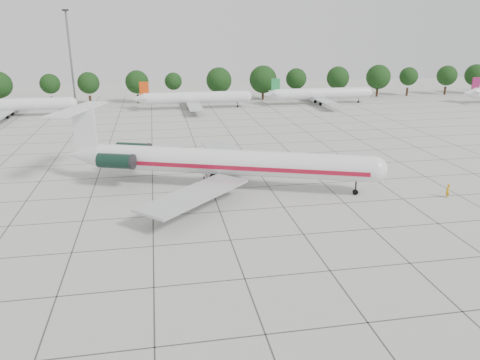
{
  "coord_description": "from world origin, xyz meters",
  "views": [
    {
      "loc": [
        -6.99,
        -52.04,
        21.6
      ],
      "look_at": [
        2.69,
        1.17,
        3.5
      ],
      "focal_mm": 35.0,
      "sensor_mm": 36.0,
      "label": 1
    }
  ],
  "objects_px": {
    "ground_crew": "(448,191)",
    "floodlight_mast": "(70,51)",
    "bg_airliner_b": "(12,105)",
    "bg_airliner_c": "(195,98)",
    "main_airliner": "(213,161)",
    "bg_airliner_d": "(321,94)"
  },
  "relations": [
    {
      "from": "main_airliner",
      "to": "bg_airliner_d",
      "type": "distance_m",
      "value": 75.61
    },
    {
      "from": "main_airliner",
      "to": "floodlight_mast",
      "type": "distance_m",
      "value": 88.8
    },
    {
      "from": "bg_airliner_d",
      "to": "floodlight_mast",
      "type": "distance_m",
      "value": 72.33
    },
    {
      "from": "bg_airliner_c",
      "to": "floodlight_mast",
      "type": "distance_m",
      "value": 40.34
    },
    {
      "from": "ground_crew",
      "to": "bg_airliner_b",
      "type": "height_order",
      "value": "bg_airliner_b"
    },
    {
      "from": "bg_airliner_b",
      "to": "floodlight_mast",
      "type": "height_order",
      "value": "floodlight_mast"
    },
    {
      "from": "floodlight_mast",
      "to": "bg_airliner_c",
      "type": "bearing_deg",
      "value": -29.59
    },
    {
      "from": "bg_airliner_b",
      "to": "floodlight_mast",
      "type": "distance_m",
      "value": 27.81
    },
    {
      "from": "bg_airliner_b",
      "to": "bg_airliner_c",
      "type": "xyz_separation_m",
      "value": [
        44.93,
        3.62,
        0.0
      ]
    },
    {
      "from": "main_airliner",
      "to": "bg_airliner_d",
      "type": "xyz_separation_m",
      "value": [
        38.76,
        64.92,
        -0.8
      ]
    },
    {
      "from": "main_airliner",
      "to": "bg_airliner_c",
      "type": "xyz_separation_m",
      "value": [
        3.25,
        63.64,
        -0.8
      ]
    },
    {
      "from": "ground_crew",
      "to": "floodlight_mast",
      "type": "relative_size",
      "value": 0.07
    },
    {
      "from": "floodlight_mast",
      "to": "bg_airliner_b",
      "type": "bearing_deg",
      "value": -116.37
    },
    {
      "from": "bg_airliner_d",
      "to": "main_airliner",
      "type": "bearing_deg",
      "value": -120.84
    },
    {
      "from": "bg_airliner_b",
      "to": "bg_airliner_d",
      "type": "bearing_deg",
      "value": 3.48
    },
    {
      "from": "bg_airliner_b",
      "to": "floodlight_mast",
      "type": "relative_size",
      "value": 1.11
    },
    {
      "from": "bg_airliner_c",
      "to": "bg_airliner_d",
      "type": "distance_m",
      "value": 35.53
    },
    {
      "from": "bg_airliner_c",
      "to": "floodlight_mast",
      "type": "height_order",
      "value": "floodlight_mast"
    },
    {
      "from": "main_airliner",
      "to": "ground_crew",
      "type": "relative_size",
      "value": 23.37
    },
    {
      "from": "bg_airliner_c",
      "to": "bg_airliner_d",
      "type": "height_order",
      "value": "same"
    },
    {
      "from": "bg_airliner_d",
      "to": "floodlight_mast",
      "type": "height_order",
      "value": "floodlight_mast"
    },
    {
      "from": "ground_crew",
      "to": "floodlight_mast",
      "type": "height_order",
      "value": "floodlight_mast"
    }
  ]
}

